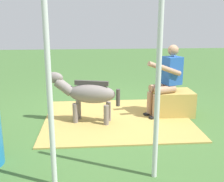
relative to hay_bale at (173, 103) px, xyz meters
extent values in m
plane|color=#426B33|center=(1.16, -0.06, -0.24)|extent=(24.00, 24.00, 0.00)
cube|color=tan|center=(1.10, 0.16, -0.23)|extent=(2.66, 2.30, 0.02)
cube|color=tan|center=(0.00, 0.00, 0.00)|extent=(0.74, 0.54, 0.48)
cylinder|color=tan|center=(0.21, 0.16, 0.31)|extent=(0.42, 0.26, 0.14)
cylinder|color=tan|center=(0.40, 0.23, 0.00)|extent=(0.11, 0.11, 0.48)
cube|color=black|center=(0.40, 0.23, -0.21)|extent=(0.24, 0.17, 0.06)
cylinder|color=tan|center=(0.27, -0.03, 0.31)|extent=(0.42, 0.26, 0.14)
cylinder|color=tan|center=(0.46, 0.04, 0.00)|extent=(0.11, 0.11, 0.48)
cube|color=black|center=(0.46, 0.04, -0.21)|extent=(0.24, 0.17, 0.06)
cube|color=#2659B2|center=(0.05, 0.00, 0.64)|extent=(0.38, 0.36, 0.52)
cylinder|color=tan|center=(0.17, 0.21, 0.69)|extent=(0.50, 0.25, 0.26)
cylinder|color=tan|center=(0.27, -0.09, 0.69)|extent=(0.50, 0.25, 0.26)
sphere|color=tan|center=(0.05, 0.00, 1.02)|extent=(0.20, 0.20, 0.20)
ellipsoid|color=slate|center=(1.57, 0.31, 0.31)|extent=(0.89, 0.53, 0.34)
cylinder|color=slate|center=(1.86, 0.33, -0.05)|extent=(0.09, 0.09, 0.38)
cylinder|color=slate|center=(1.81, 0.14, -0.05)|extent=(0.09, 0.09, 0.38)
cylinder|color=slate|center=(1.32, 0.48, -0.05)|extent=(0.09, 0.09, 0.38)
cylinder|color=slate|center=(1.27, 0.28, -0.05)|extent=(0.09, 0.09, 0.38)
cylinder|color=slate|center=(2.05, 0.18, 0.41)|extent=(0.40, 0.27, 0.33)
ellipsoid|color=slate|center=(2.22, 0.13, 0.57)|extent=(0.35, 0.24, 0.20)
cube|color=#433D3A|center=(1.57, 0.31, 0.50)|extent=(0.60, 0.21, 0.08)
cylinder|color=#433D3A|center=(1.11, 0.43, 0.26)|extent=(0.07, 0.07, 0.30)
cylinder|color=silver|center=(0.85, 2.13, 0.92)|extent=(0.06, 0.06, 2.32)
cylinder|color=silver|center=(2.01, 2.21, 0.92)|extent=(0.06, 0.06, 2.32)
camera|label=1|loc=(1.59, 5.02, 1.59)|focal=44.53mm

